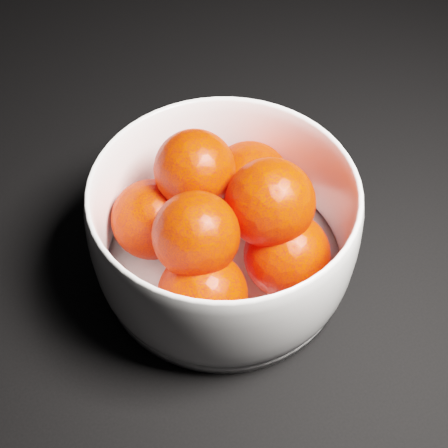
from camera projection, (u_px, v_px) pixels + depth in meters
name	position (u px, v px, depth m)	size (l,w,h in m)	color
ground	(422.00, 144.00, 0.64)	(3.00, 3.00, 0.00)	black
bowl	(224.00, 228.00, 0.50)	(0.21, 0.21, 0.10)	white
orange_pile	(224.00, 221.00, 0.49)	(0.16, 0.16, 0.11)	red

